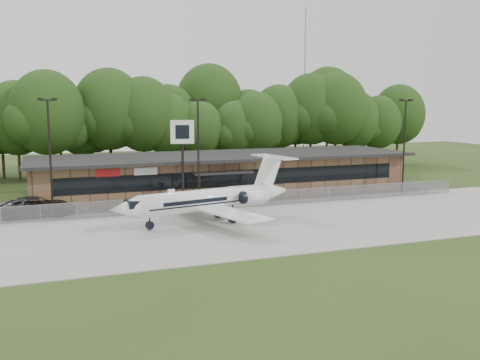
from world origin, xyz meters
name	(u,v)px	position (x,y,z in m)	size (l,w,h in m)	color
ground	(335,247)	(0.00, 0.00, 0.00)	(160.00, 160.00, 0.00)	#2F4318
apron	(285,222)	(0.00, 8.00, 0.04)	(64.00, 18.00, 0.08)	#9E9B93
parking_lot	(238,199)	(0.00, 19.50, 0.03)	(50.00, 9.00, 0.06)	#383835
terminal	(224,173)	(0.00, 23.94, 2.18)	(41.00, 11.65, 4.30)	brown
fence	(254,199)	(0.00, 15.00, 0.78)	(46.00, 0.04, 1.52)	gray
treeline	(183,120)	(0.00, 42.00, 7.50)	(72.00, 12.00, 15.00)	#1D3511
radio_mast	(304,86)	(22.00, 48.00, 12.50)	(0.20, 0.20, 25.00)	gray
light_pole_left	(50,149)	(-18.00, 16.50, 5.98)	(1.55, 0.30, 10.23)	black
light_pole_mid	(198,145)	(-5.00, 16.50, 5.98)	(1.55, 0.30, 10.23)	black
light_pole_right	(404,139)	(18.00, 16.50, 5.98)	(1.55, 0.30, 10.23)	black
business_jet	(210,200)	(-5.93, 9.92, 1.92)	(15.94, 14.31, 5.38)	white
suv	(36,207)	(-19.32, 17.57, 0.89)	(2.95, 6.40, 1.78)	#2C2C2F
pole_sign	(182,141)	(-6.44, 16.80, 6.32)	(2.17, 0.63, 8.26)	black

